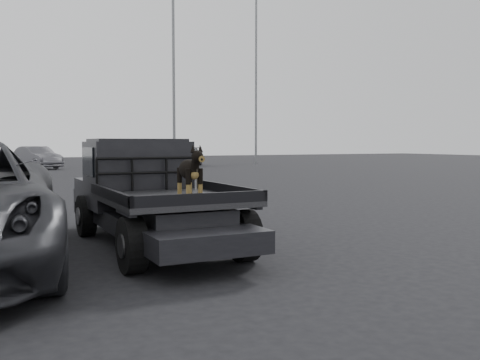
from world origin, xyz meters
name	(u,v)px	position (x,y,z in m)	size (l,w,h in m)	color
ground	(239,269)	(0.00, 0.00, 0.00)	(120.00, 120.00, 0.00)	black
flatbed_ute	(154,219)	(-0.55, 2.10, 0.46)	(2.00, 5.40, 0.92)	black
ute_cab	(137,163)	(-0.55, 3.05, 1.36)	(1.72, 1.30, 0.88)	black
headache_rack	(150,174)	(-0.55, 2.30, 1.20)	(1.80, 0.08, 0.55)	black
dog	(190,174)	(-0.46, 0.64, 1.29)	(0.32, 0.60, 0.74)	black
distant_car_a	(37,158)	(0.54, 31.28, 0.75)	(1.58, 4.52, 1.49)	#4E4D53
distant_car_b	(187,156)	(10.94, 30.68, 0.71)	(2.00, 4.91, 1.43)	#404044
floodlight_mid	(173,56)	(8.52, 26.62, 7.31)	(1.08, 0.28, 13.42)	slate
floodlight_far	(256,61)	(17.81, 32.67, 8.43)	(1.08, 0.28, 15.65)	slate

